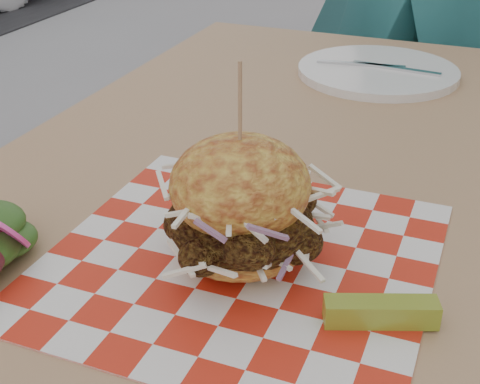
{
  "coord_description": "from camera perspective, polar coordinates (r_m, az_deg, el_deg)",
  "views": [
    {
      "loc": [
        0.39,
        -0.61,
        1.12
      ],
      "look_at": [
        0.19,
        -0.11,
        0.82
      ],
      "focal_mm": 50.0,
      "sensor_mm": 36.0,
      "label": 1
    }
  ],
  "objects": [
    {
      "name": "patio_table",
      "position": [
        0.88,
        6.39,
        -2.18
      ],
      "size": [
        0.8,
        1.2,
        0.75
      ],
      "color": "tan",
      "rests_on": "ground"
    },
    {
      "name": "patio_chair",
      "position": [
        1.87,
        15.07,
        9.91
      ],
      "size": [
        0.43,
        0.44,
        0.95
      ],
      "rotation": [
        0.0,
        0.0,
        0.03
      ],
      "color": "tan",
      "rests_on": "ground"
    },
    {
      "name": "paper_liner",
      "position": [
        0.65,
        -0.0,
        -5.76
      ],
      "size": [
        0.36,
        0.36,
        0.0
      ],
      "primitive_type": "cube",
      "color": "red",
      "rests_on": "patio_table"
    },
    {
      "name": "sandwich",
      "position": [
        0.62,
        0.0,
        -1.51
      ],
      "size": [
        0.17,
        0.17,
        0.2
      ],
      "color": "gold",
      "rests_on": "paper_liner"
    },
    {
      "name": "pickle_spear",
      "position": [
        0.58,
        11.93,
        -9.98
      ],
      "size": [
        0.1,
        0.05,
        0.02
      ],
      "primitive_type": "cube",
      "rotation": [
        0.0,
        0.0,
        0.37
      ],
      "color": "olive",
      "rests_on": "paper_liner"
    },
    {
      "name": "place_setting",
      "position": [
        1.17,
        11.67,
        10.06
      ],
      "size": [
        0.27,
        0.27,
        0.02
      ],
      "color": "white",
      "rests_on": "patio_table"
    }
  ]
}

